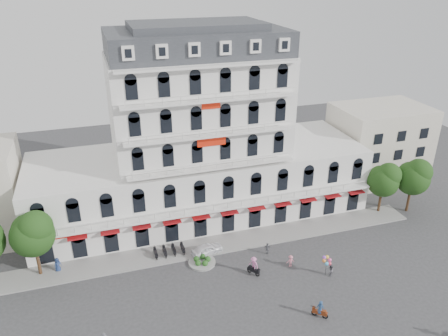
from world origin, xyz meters
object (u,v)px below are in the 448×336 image
rider_east (320,309)px  balloon_vendor (329,266)px  rider_center (254,265)px  parked_car (207,249)px

rider_east → balloon_vendor: (4.03, 5.44, 0.35)m
balloon_vendor → rider_center: bearing=161.1°
parked_car → rider_center: bearing=-157.5°
rider_center → balloon_vendor: bearing=36.5°
balloon_vendor → parked_car: bearing=146.1°
rider_east → rider_center: 9.09m
rider_east → rider_center: size_ratio=0.84×
parked_car → rider_center: size_ratio=1.69×
rider_center → balloon_vendor: 8.44m
parked_car → balloon_vendor: balloon_vendor is taller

